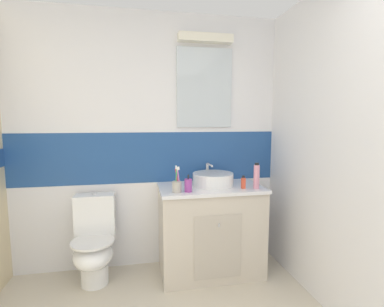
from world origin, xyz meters
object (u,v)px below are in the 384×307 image
(sink_basin, at_px, (213,179))
(soap_dispenser, at_px, (188,185))
(toothbrush_cup, at_px, (177,186))
(shampoo_bottle_tall, at_px, (257,176))
(toilet, at_px, (94,243))
(perfume_flask_small, at_px, (243,182))

(sink_basin, relative_size, soap_dispenser, 2.82)
(toothbrush_cup, relative_size, shampoo_bottle_tall, 0.98)
(toilet, relative_size, soap_dispenser, 5.19)
(toilet, bearing_deg, perfume_flask_small, -7.84)
(shampoo_bottle_tall, bearing_deg, soap_dispenser, 179.79)
(toilet, relative_size, shampoo_bottle_tall, 3.37)
(toilet, bearing_deg, shampoo_bottle_tall, -8.12)
(toilet, relative_size, toothbrush_cup, 3.45)
(sink_basin, xyz_separation_m, perfume_flask_small, (0.24, -0.18, -0.01))
(sink_basin, height_order, perfume_flask_small, sink_basin)
(toothbrush_cup, xyz_separation_m, shampoo_bottle_tall, (0.73, -0.01, 0.06))
(sink_basin, relative_size, toilet, 0.54)
(shampoo_bottle_tall, bearing_deg, toothbrush_cup, 179.46)
(sink_basin, xyz_separation_m, shampoo_bottle_tall, (0.35, -0.21, 0.05))
(sink_basin, bearing_deg, toilet, 179.91)
(sink_basin, height_order, soap_dispenser, sink_basin)
(toothbrush_cup, height_order, perfume_flask_small, toothbrush_cup)
(toilet, bearing_deg, sink_basin, -0.09)
(sink_basin, height_order, toilet, sink_basin)
(soap_dispenser, height_order, perfume_flask_small, soap_dispenser)
(perfume_flask_small, bearing_deg, toilet, 172.16)
(toothbrush_cup, distance_m, shampoo_bottle_tall, 0.73)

